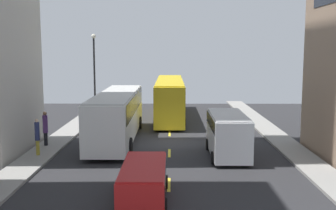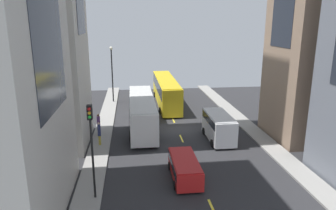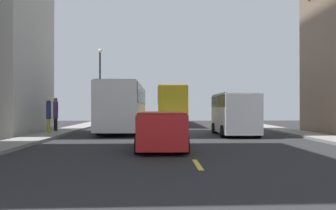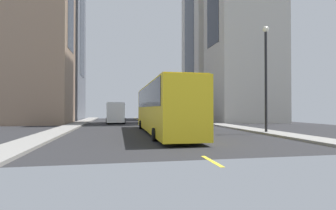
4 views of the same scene
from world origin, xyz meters
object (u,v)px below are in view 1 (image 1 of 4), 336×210
Objects in this scene: car_red_0 at (144,179)px; pedestrian_walking_far at (45,127)px; city_bus_white at (117,112)px; delivery_van_white at (228,132)px; pedestrian_crossing_near at (37,135)px; streetcar_yellow at (170,95)px.

car_red_0 is 11.76m from pedestrian_walking_far.
city_bus_white is at bearing 102.51° from car_red_0.
city_bus_white is 2.42× the size of delivery_van_white.
pedestrian_crossing_near is at bearing -178.61° from delivery_van_white.
streetcar_yellow reaches higher than city_bus_white.
pedestrian_crossing_near is (-4.10, -4.95, -0.68)m from city_bus_white.
car_red_0 is at bearing -92.78° from streetcar_yellow.
delivery_van_white reaches higher than car_red_0.
car_red_0 is at bearing 100.21° from pedestrian_walking_far.
car_red_0 is at bearing -77.49° from city_bus_white.
pedestrian_crossing_near is (-11.28, -0.27, -0.18)m from delivery_van_white.
pedestrian_walking_far is at bearing -123.66° from streetcar_yellow.
pedestrian_crossing_near is 0.98× the size of pedestrian_walking_far.
pedestrian_walking_far is (-8.06, -12.11, -0.77)m from streetcar_yellow.
pedestrian_crossing_near is at bearing 134.17° from car_red_0.
delivery_van_white is 2.47× the size of pedestrian_crossing_near.
pedestrian_crossing_near is at bearing 70.01° from pedestrian_walking_far.
car_red_0 is at bearing -122.20° from delivery_van_white.
delivery_van_white is 8.54m from car_red_0.
pedestrian_crossing_near is (-7.78, -14.60, -0.80)m from streetcar_yellow.
delivery_van_white is at bearing -76.29° from streetcar_yellow.
pedestrian_walking_far reaches higher than pedestrian_crossing_near.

